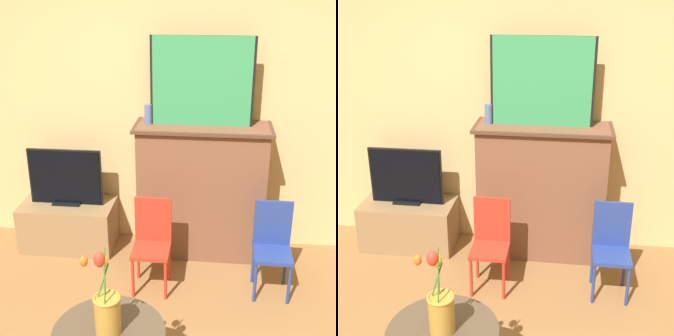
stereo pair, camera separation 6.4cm
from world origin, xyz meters
TOP-DOWN VIEW (x-y plane):
  - wall_back at (0.00, 2.13)m, footprint 8.00×0.06m
  - fireplace_mantel at (0.19, 1.90)m, footprint 1.10×0.43m
  - painting at (0.17, 1.91)m, footprint 0.81×0.03m
  - mantel_candle at (-0.25, 1.90)m, footprint 0.06×0.06m
  - tv_stand at (-0.97, 1.86)m, footprint 0.80×0.43m
  - tv_monitor at (-0.97, 1.87)m, footprint 0.63×0.12m
  - chair_red at (-0.15, 1.36)m, footprint 0.28×0.28m
  - chair_blue at (0.74, 1.41)m, footprint 0.28×0.28m
  - vase_tulips at (-0.21, 0.16)m, footprint 0.20×0.19m

SIDE VIEW (x-z plane):
  - tv_stand at x=-0.97m, z-range 0.00..0.41m
  - chair_red at x=-0.15m, z-range 0.04..0.75m
  - chair_blue at x=0.74m, z-range 0.04..0.75m
  - fireplace_mantel at x=0.19m, z-range 0.01..1.16m
  - tv_monitor at x=-0.97m, z-range 0.40..0.90m
  - vase_tulips at x=-0.21m, z-range 0.45..0.97m
  - mantel_candle at x=-0.25m, z-range 1.14..1.30m
  - wall_back at x=0.00m, z-range 0.00..2.70m
  - painting at x=0.17m, z-range 1.14..1.83m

